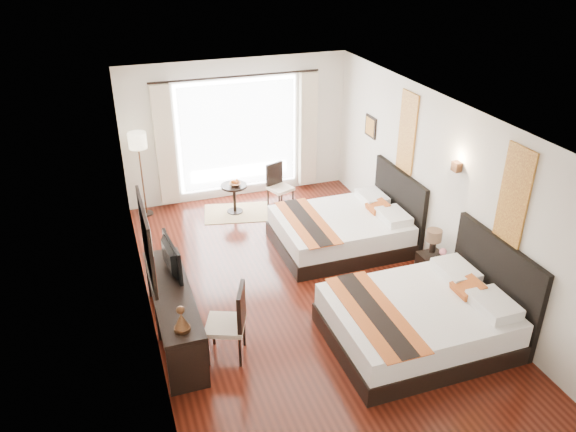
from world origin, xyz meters
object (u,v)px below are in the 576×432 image
object	(u,v)px
bed_near	(423,318)
fruit_bowl	(235,184)
television	(166,258)
floor_lamp	(138,146)
table_lamp	(434,237)
window_chair	(280,195)
bed_far	(345,229)
side_table	(235,199)
desk_chair	(228,335)
console_desk	(174,314)
nightstand	(432,269)
vase	(442,256)

from	to	relation	value
bed_near	fruit_bowl	size ratio (longest dim) A/B	10.32
television	floor_lamp	xyz separation A→B (m)	(0.02, 3.41, 0.41)
table_lamp	window_chair	xyz separation A→B (m)	(-1.42, 3.21, -0.49)
bed_far	side_table	bearing A→B (deg)	128.61
desk_chair	side_table	size ratio (longest dim) A/B	1.79
console_desk	desk_chair	world-z (taller)	desk_chair
nightstand	table_lamp	xyz separation A→B (m)	(-0.01, 0.06, 0.53)
floor_lamp	side_table	world-z (taller)	floor_lamp
television	window_chair	world-z (taller)	television
desk_chair	side_table	distance (m)	4.13
bed_near	television	world-z (taller)	bed_near
bed_near	side_table	bearing A→B (deg)	107.66
console_desk	television	xyz separation A→B (m)	(0.02, 0.45, 0.61)
window_chair	television	bearing A→B (deg)	-63.26
bed_far	vase	xyz separation A→B (m)	(0.83, -1.67, 0.24)
table_lamp	side_table	bearing A→B (deg)	125.21
bed_far	television	bearing A→B (deg)	-161.39
desk_chair	fruit_bowl	size ratio (longest dim) A/B	4.56
bed_far	console_desk	size ratio (longest dim) A/B	1.01
television	desk_chair	bearing A→B (deg)	-157.74
table_lamp	floor_lamp	distance (m)	5.50
bed_far	table_lamp	size ratio (longest dim) A/B	5.89
bed_near	window_chair	world-z (taller)	bed_near
bed_far	nightstand	distance (m)	1.70
desk_chair	bed_far	bearing A→B (deg)	-118.73
console_desk	table_lamp	bearing A→B (deg)	1.45
vase	floor_lamp	size ratio (longest dim) A/B	0.08
floor_lamp	bed_far	bearing A→B (deg)	-36.74
nightstand	console_desk	xyz separation A→B (m)	(-4.01, -0.04, 0.15)
nightstand	window_chair	size ratio (longest dim) A/B	0.52
bed_near	desk_chair	bearing A→B (deg)	167.99
fruit_bowl	bed_near	bearing A→B (deg)	-72.36
console_desk	side_table	bearing A→B (deg)	63.56
table_lamp	desk_chair	xyz separation A→B (m)	(-3.42, -0.70, -0.44)
television	window_chair	bearing A→B (deg)	-48.09
vase	nightstand	bearing A→B (deg)	90.62
desk_chair	floor_lamp	distance (m)	4.62
bed_far	television	size ratio (longest dim) A/B	2.72
nightstand	side_table	world-z (taller)	side_table
side_table	vase	bearing A→B (deg)	-56.71
bed_far	table_lamp	bearing A→B (deg)	-59.78
side_table	window_chair	xyz separation A→B (m)	(0.90, -0.08, -0.02)
floor_lamp	window_chair	xyz separation A→B (m)	(2.55, -0.55, -1.13)
bed_near	television	bearing A→B (deg)	152.96
nightstand	floor_lamp	distance (m)	5.64
nightstand	fruit_bowl	distance (m)	4.05
bed_near	nightstand	bearing A→B (deg)	52.98
table_lamp	vase	size ratio (longest dim) A/B	2.70
bed_far	fruit_bowl	distance (m)	2.38
bed_near	television	size ratio (longest dim) A/B	2.86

